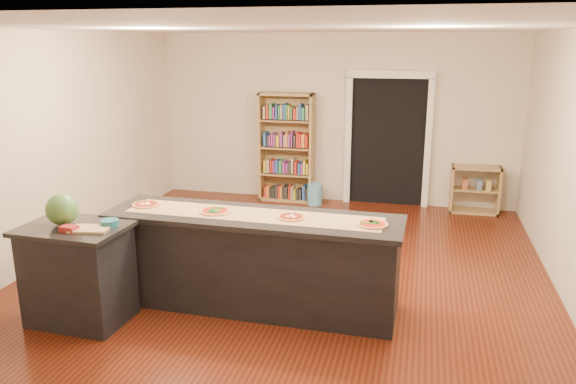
% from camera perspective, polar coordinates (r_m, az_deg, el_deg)
% --- Properties ---
extents(room, '(6.00, 7.00, 2.80)m').
position_cam_1_polar(room, '(6.11, -0.44, 3.15)').
color(room, beige).
rests_on(room, ground).
extents(doorway, '(1.40, 0.09, 2.21)m').
position_cam_1_polar(doorway, '(9.40, 10.12, 5.90)').
color(doorway, black).
rests_on(doorway, room).
extents(kitchen_island, '(2.99, 0.81, 0.99)m').
position_cam_1_polar(kitchen_island, '(5.78, -3.52, -6.98)').
color(kitchen_island, black).
rests_on(kitchen_island, ground).
extents(side_counter, '(0.99, 0.72, 0.98)m').
position_cam_1_polar(side_counter, '(5.85, -20.50, -7.74)').
color(side_counter, black).
rests_on(side_counter, ground).
extents(bookshelf, '(0.92, 0.33, 1.84)m').
position_cam_1_polar(bookshelf, '(9.52, -0.16, 4.52)').
color(bookshelf, '#A68751').
rests_on(bookshelf, ground).
extents(low_shelf, '(0.76, 0.32, 0.76)m').
position_cam_1_polar(low_shelf, '(9.41, 18.45, 0.24)').
color(low_shelf, '#A68751').
rests_on(low_shelf, ground).
extents(waste_bin, '(0.25, 0.25, 0.36)m').
position_cam_1_polar(waste_bin, '(9.42, 2.73, -0.21)').
color(waste_bin, '#559CBF').
rests_on(waste_bin, ground).
extents(kraft_paper, '(2.60, 0.52, 0.00)m').
position_cam_1_polar(kraft_paper, '(5.62, -3.59, -2.31)').
color(kraft_paper, '#906D4A').
rests_on(kraft_paper, kitchen_island).
extents(watermelon, '(0.30, 0.30, 0.30)m').
position_cam_1_polar(watermelon, '(5.72, -21.97, -1.64)').
color(watermelon, '#144214').
rests_on(watermelon, side_counter).
extents(cutting_board, '(0.38, 0.29, 0.02)m').
position_cam_1_polar(cutting_board, '(5.51, -19.46, -3.56)').
color(cutting_board, tan).
rests_on(cutting_board, side_counter).
extents(package_red, '(0.16, 0.12, 0.05)m').
position_cam_1_polar(package_red, '(5.53, -21.37, -3.50)').
color(package_red, maroon).
rests_on(package_red, side_counter).
extents(package_teal, '(0.17, 0.17, 0.06)m').
position_cam_1_polar(package_teal, '(5.56, -17.67, -3.02)').
color(package_teal, '#195966').
rests_on(package_teal, side_counter).
extents(pizza_a, '(0.31, 0.31, 0.02)m').
position_cam_1_polar(pizza_a, '(6.10, -14.24, -1.23)').
color(pizza_a, tan).
rests_on(pizza_a, kitchen_island).
extents(pizza_b, '(0.34, 0.34, 0.02)m').
position_cam_1_polar(pizza_b, '(5.73, -7.42, -1.93)').
color(pizza_b, tan).
rests_on(pizza_b, kitchen_island).
extents(pizza_c, '(0.28, 0.28, 0.02)m').
position_cam_1_polar(pizza_c, '(5.50, 0.33, -2.54)').
color(pizza_c, tan).
rests_on(pizza_c, kitchen_island).
extents(pizza_d, '(0.31, 0.31, 0.02)m').
position_cam_1_polar(pizza_d, '(5.35, 8.58, -3.23)').
color(pizza_d, tan).
rests_on(pizza_d, kitchen_island).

